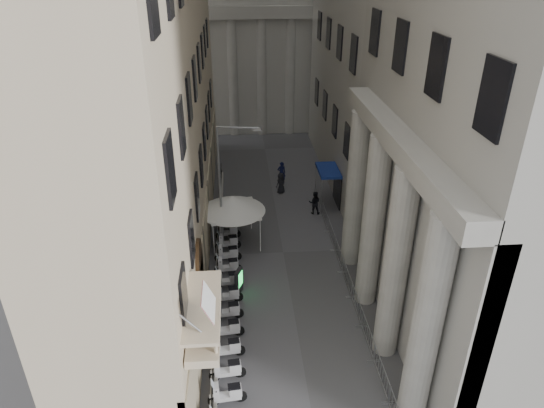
{
  "coord_description": "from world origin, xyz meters",
  "views": [
    {
      "loc": [
        -2.86,
        -7.96,
        17.99
      ],
      "look_at": [
        -0.88,
        17.69,
        4.5
      ],
      "focal_mm": 32.0,
      "sensor_mm": 36.0,
      "label": 1
    }
  ],
  "objects_px": {
    "security_tent": "(236,205)",
    "street_lamp": "(225,178)",
    "info_kiosk": "(239,281)",
    "pedestrian_a": "(282,173)",
    "pedestrian_b": "(315,203)"
  },
  "relations": [
    {
      "from": "info_kiosk",
      "to": "pedestrian_b",
      "type": "bearing_deg",
      "value": 79.76
    },
    {
      "from": "info_kiosk",
      "to": "pedestrian_a",
      "type": "xyz_separation_m",
      "value": [
        3.93,
        14.94,
        0.19
      ]
    },
    {
      "from": "pedestrian_b",
      "to": "info_kiosk",
      "type": "bearing_deg",
      "value": 66.15
    },
    {
      "from": "street_lamp",
      "to": "pedestrian_b",
      "type": "distance_m",
      "value": 8.94
    },
    {
      "from": "street_lamp",
      "to": "pedestrian_b",
      "type": "xyz_separation_m",
      "value": [
        6.59,
        4.3,
        -4.24
      ]
    },
    {
      "from": "info_kiosk",
      "to": "pedestrian_b",
      "type": "distance_m",
      "value": 11.04
    },
    {
      "from": "security_tent",
      "to": "street_lamp",
      "type": "height_order",
      "value": "street_lamp"
    },
    {
      "from": "info_kiosk",
      "to": "security_tent",
      "type": "bearing_deg",
      "value": 112.32
    },
    {
      "from": "pedestrian_a",
      "to": "pedestrian_b",
      "type": "relative_size",
      "value": 1.08
    },
    {
      "from": "security_tent",
      "to": "street_lamp",
      "type": "distance_m",
      "value": 2.29
    },
    {
      "from": "security_tent",
      "to": "street_lamp",
      "type": "bearing_deg",
      "value": -150.15
    },
    {
      "from": "security_tent",
      "to": "street_lamp",
      "type": "xyz_separation_m",
      "value": [
        -0.65,
        -0.38,
        2.16
      ]
    },
    {
      "from": "street_lamp",
      "to": "pedestrian_a",
      "type": "bearing_deg",
      "value": 75.19
    },
    {
      "from": "pedestrian_a",
      "to": "pedestrian_b",
      "type": "xyz_separation_m",
      "value": [
        2.0,
        -5.63,
        -0.07
      ]
    },
    {
      "from": "security_tent",
      "to": "info_kiosk",
      "type": "xyz_separation_m",
      "value": [
        0.01,
        -5.39,
        -2.19
      ]
    }
  ]
}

